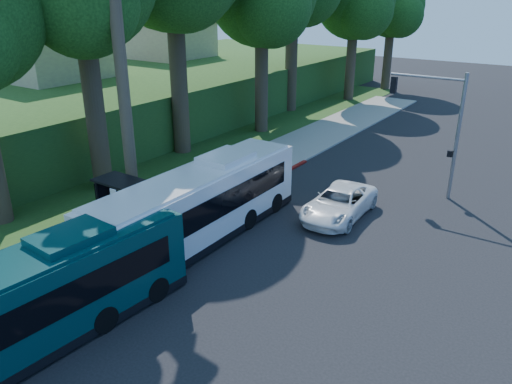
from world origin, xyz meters
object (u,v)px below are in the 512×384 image
Objects in this scene: pickup at (339,203)px; teal_bus at (25,304)px; white_bus at (202,203)px; bus_shelter at (125,194)px.

teal_bus is at bearing -106.42° from pickup.
white_bus is 9.18m from teal_bus.
bus_shelter is at bearing 122.07° from teal_bus.
pickup is (4.21, 5.87, -1.03)m from white_bus.
white_bus reaches higher than bus_shelter.
white_bus is at bearing -128.14° from pickup.
white_bus is at bearing 96.72° from teal_bus.
pickup is (8.01, 7.11, -1.05)m from bus_shelter.
teal_bus is (0.48, -9.17, -0.08)m from white_bus.
teal_bus is 15.53m from pickup.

